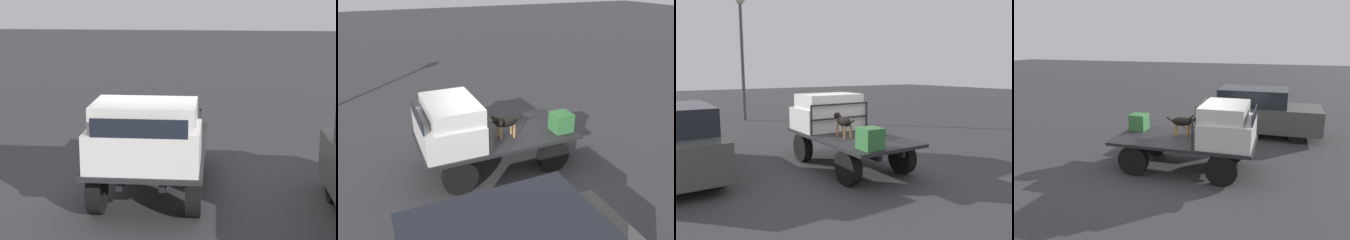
# 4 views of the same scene
# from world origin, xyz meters

# --- Properties ---
(ground_plane) EXTENTS (80.00, 80.00, 0.00)m
(ground_plane) POSITION_xyz_m (0.00, 0.00, 0.00)
(ground_plane) COLOR #38383A
(flatbed_truck) EXTENTS (3.79, 1.93, 0.86)m
(flatbed_truck) POSITION_xyz_m (0.00, 0.00, 0.61)
(flatbed_truck) COLOR black
(flatbed_truck) RESTS_ON ground
(truck_cab) EXTENTS (1.33, 1.81, 1.03)m
(truck_cab) POSITION_xyz_m (1.15, 0.00, 1.35)
(truck_cab) COLOR silver
(truck_cab) RESTS_ON flatbed_truck
(truck_headboard) EXTENTS (0.04, 1.81, 0.80)m
(truck_headboard) POSITION_xyz_m (0.45, 0.00, 1.39)
(truck_headboard) COLOR #232326
(truck_headboard) RESTS_ON flatbed_truck
(dog) EXTENTS (0.91, 0.25, 0.64)m
(dog) POSITION_xyz_m (-0.10, 0.26, 1.26)
(dog) COLOR #9E7547
(dog) RESTS_ON flatbed_truck
(cargo_crate) EXTENTS (0.47, 0.47, 0.47)m
(cargo_crate) POSITION_xyz_m (-1.56, 0.48, 1.09)
(cargo_crate) COLOR #337038
(cargo_crate) RESTS_ON flatbed_truck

